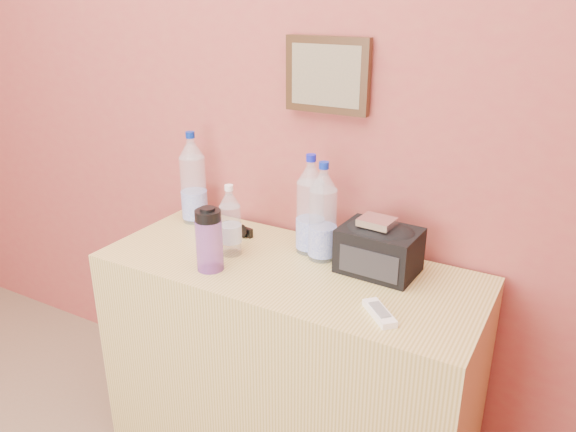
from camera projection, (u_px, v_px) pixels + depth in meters
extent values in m
plane|color=#9C3A3B|center=(257.00, 83.00, 2.04)|extent=(4.00, 0.00, 4.00)
cube|color=tan|center=(288.00, 366.00, 2.02)|extent=(1.29, 0.54, 0.81)
cylinder|color=silver|center=(193.00, 183.00, 2.18)|extent=(0.10, 0.10, 0.32)
cylinder|color=navy|center=(190.00, 135.00, 2.11)|extent=(0.03, 0.03, 0.02)
cylinder|color=silver|center=(310.00, 210.00, 1.92)|extent=(0.10, 0.10, 0.31)
cylinder|color=#121CBD|center=(311.00, 158.00, 1.86)|extent=(0.03, 0.03, 0.02)
cylinder|color=silver|center=(323.00, 217.00, 1.87)|extent=(0.09, 0.09, 0.30)
cylinder|color=#0C28AB|center=(324.00, 165.00, 1.81)|extent=(0.03, 0.03, 0.02)
cylinder|color=silver|center=(230.00, 225.00, 1.92)|extent=(0.07, 0.07, 0.22)
cylinder|color=white|center=(229.00, 188.00, 1.87)|extent=(0.03, 0.03, 0.02)
cylinder|color=purple|center=(209.00, 245.00, 1.82)|extent=(0.09, 0.09, 0.17)
cylinder|color=black|center=(208.00, 214.00, 1.78)|extent=(0.08, 0.08, 0.04)
cube|color=silver|center=(379.00, 313.00, 1.58)|extent=(0.13, 0.13, 0.02)
cube|color=silver|center=(377.00, 222.00, 1.76)|extent=(0.11, 0.10, 0.02)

